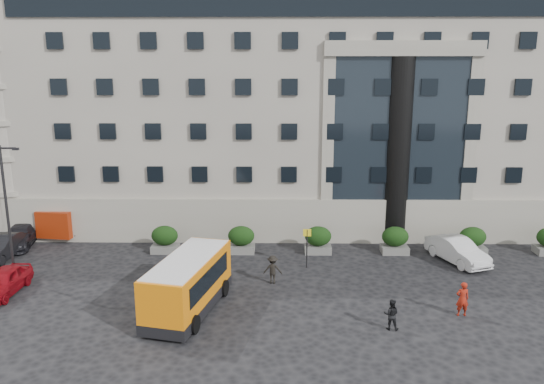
{
  "coord_description": "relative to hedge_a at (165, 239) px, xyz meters",
  "views": [
    {
      "loc": [
        3.74,
        -26.36,
        12.25
      ],
      "look_at": [
        3.33,
        4.51,
        5.0
      ],
      "focal_mm": 35.0,
      "sensor_mm": 36.0,
      "label": 1
    }
  ],
  "objects": [
    {
      "name": "parked_car_c",
      "position": [
        -10.47,
        1.12,
        -0.23
      ],
      "size": [
        2.67,
        5.08,
        1.4
      ],
      "primitive_type": "imported",
      "rotation": [
        0.0,
        0.0,
        0.15
      ],
      "color": "black",
      "rests_on": "ground"
    },
    {
      "name": "parked_car_d",
      "position": [
        -12.47,
        8.2,
        -0.17
      ],
      "size": [
        2.98,
        5.66,
        1.52
      ],
      "primitive_type": "imported",
      "rotation": [
        0.0,
        0.0,
        0.09
      ],
      "color": "black",
      "rests_on": "ground"
    },
    {
      "name": "apartment_far",
      "position": [
        -23.0,
        30.2,
        10.07
      ],
      "size": [
        13.0,
        13.0,
        22.0
      ],
      "primitive_type": "cube",
      "color": "#82654C",
      "rests_on": "ground"
    },
    {
      "name": "hedge_c",
      "position": [
        10.4,
        0.0,
        0.0
      ],
      "size": [
        1.8,
        1.26,
        1.84
      ],
      "color": "#60615E",
      "rests_on": "ground"
    },
    {
      "name": "hedge_d",
      "position": [
        15.6,
        0.0,
        0.0
      ],
      "size": [
        1.8,
        1.26,
        1.84
      ],
      "color": "#60615E",
      "rests_on": "ground"
    },
    {
      "name": "civic_building",
      "position": [
        10.0,
        14.2,
        8.07
      ],
      "size": [
        44.0,
        24.0,
        18.0
      ],
      "primitive_type": "cube",
      "color": "gray",
      "rests_on": "ground"
    },
    {
      "name": "hedge_e",
      "position": [
        20.8,
        0.0,
        0.0
      ],
      "size": [
        1.8,
        1.26,
        1.84
      ],
      "color": "#60615E",
      "rests_on": "ground"
    },
    {
      "name": "hedge_b",
      "position": [
        5.2,
        0.0,
        0.0
      ],
      "size": [
        1.8,
        1.26,
        1.84
      ],
      "color": "#60615E",
      "rests_on": "ground"
    },
    {
      "name": "entrance_column",
      "position": [
        16.0,
        2.5,
        5.57
      ],
      "size": [
        1.8,
        1.8,
        13.0
      ],
      "primitive_type": "cylinder",
      "color": "black",
      "rests_on": "ground"
    },
    {
      "name": "red_truck",
      "position": [
        -7.94,
        4.76,
        0.71
      ],
      "size": [
        3.43,
        6.25,
        3.21
      ],
      "rotation": [
        0.0,
        0.0,
        -0.13
      ],
      "color": "maroon",
      "rests_on": "ground"
    },
    {
      "name": "parked_car_a",
      "position": [
        -7.5,
        -6.97,
        -0.21
      ],
      "size": [
        1.77,
        4.26,
        1.44
      ],
      "primitive_type": "imported",
      "rotation": [
        0.0,
        0.0,
        -0.02
      ],
      "color": "maroon",
      "rests_on": "ground"
    },
    {
      "name": "hedge_a",
      "position": [
        0.0,
        0.0,
        0.0
      ],
      "size": [
        1.8,
        1.26,
        1.84
      ],
      "color": "#60615E",
      "rests_on": "ground"
    },
    {
      "name": "ground",
      "position": [
        4.0,
        -7.8,
        -0.93
      ],
      "size": [
        120.0,
        120.0,
        0.0
      ],
      "primitive_type": "plane",
      "color": "black",
      "rests_on": "ground"
    },
    {
      "name": "pedestrian_a",
      "position": [
        17.01,
        -9.3,
        -0.03
      ],
      "size": [
        0.68,
        0.46,
        1.8
      ],
      "primitive_type": "imported",
      "rotation": [
        0.0,
        0.0,
        3.19
      ],
      "color": "maroon",
      "rests_on": "ground"
    },
    {
      "name": "pedestrian_b",
      "position": [
        13.14,
        -10.79,
        -0.17
      ],
      "size": [
        0.84,
        0.72,
        1.53
      ],
      "primitive_type": "imported",
      "rotation": [
        0.0,
        0.0,
        2.94
      ],
      "color": "black",
      "rests_on": "ground"
    },
    {
      "name": "parked_car_b",
      "position": [
        -10.49,
        -1.49,
        -0.15
      ],
      "size": [
        1.65,
        4.71,
        1.55
      ],
      "primitive_type": "imported",
      "rotation": [
        0.0,
        0.0,
        0.0
      ],
      "color": "black",
      "rests_on": "ground"
    },
    {
      "name": "minibus",
      "position": [
        3.12,
        -8.94,
        0.65
      ],
      "size": [
        3.85,
        7.21,
        2.86
      ],
      "rotation": [
        0.0,
        0.0,
        -0.23
      ],
      "color": "orange",
      "rests_on": "ground"
    },
    {
      "name": "white_taxi",
      "position": [
        19.25,
        -1.67,
        -0.14
      ],
      "size": [
        3.29,
        5.06,
        1.58
      ],
      "primitive_type": "imported",
      "rotation": [
        0.0,
        0.0,
        0.37
      ],
      "color": "silver",
      "rests_on": "ground"
    },
    {
      "name": "street_lamp",
      "position": [
        -7.94,
        -4.8,
        3.44
      ],
      "size": [
        1.16,
        0.18,
        8.0
      ],
      "color": "#262628",
      "rests_on": "ground"
    },
    {
      "name": "pedestrian_c",
      "position": [
        7.4,
        -5.27,
        -0.09
      ],
      "size": [
        1.12,
        0.68,
        1.68
      ],
      "primitive_type": "imported",
      "rotation": [
        0.0,
        0.0,
        3.09
      ],
      "color": "black",
      "rests_on": "ground"
    },
    {
      "name": "bus_stop_sign",
      "position": [
        9.5,
        -2.8,
        0.8
      ],
      "size": [
        0.5,
        0.08,
        2.52
      ],
      "color": "#262628",
      "rests_on": "ground"
    }
  ]
}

